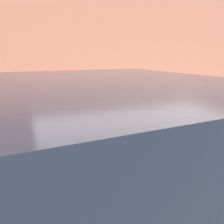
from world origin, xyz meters
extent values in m
cube|color=#ADAAA3|center=(0.00, 2.20, 0.05)|extent=(24.00, 2.80, 0.11)
cube|color=#935642|center=(0.00, 4.34, 2.93)|extent=(24.00, 0.30, 5.86)
cylinder|color=gray|center=(-0.13, 1.28, 0.65)|extent=(0.07, 0.07, 1.09)
cube|color=black|center=(-0.13, 1.28, 1.38)|extent=(0.18, 0.15, 0.36)
cube|color=gray|center=(-0.13, 1.20, 1.41)|extent=(0.10, 0.01, 0.13)
cylinder|color=black|center=(-0.13, 1.28, 1.62)|extent=(0.21, 0.12, 0.21)
cylinder|color=black|center=(-0.55, 0.53, 0.30)|extent=(0.61, 0.25, 0.60)
camera|label=1|loc=(-1.31, -1.62, 1.97)|focal=35.00mm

